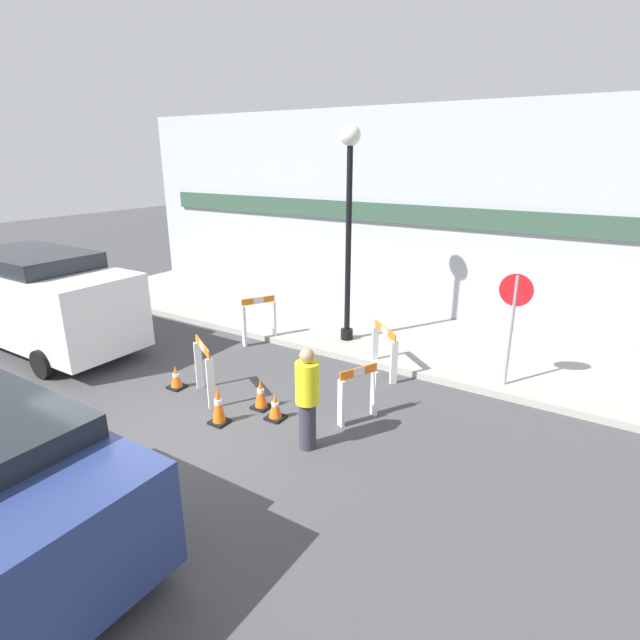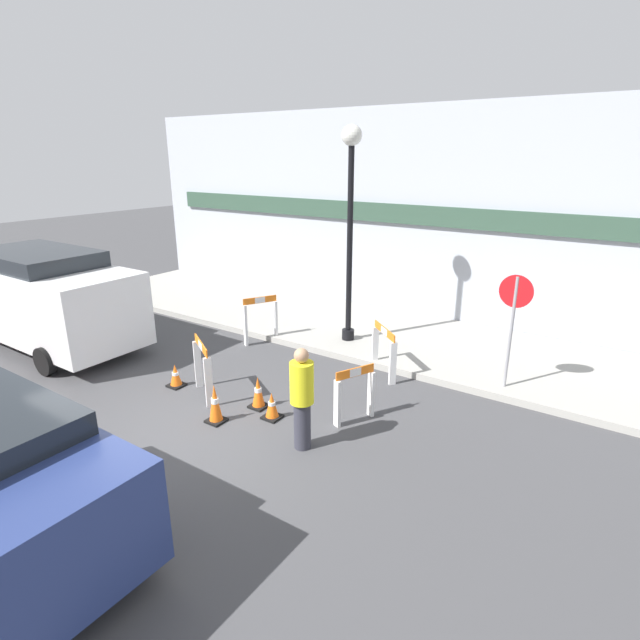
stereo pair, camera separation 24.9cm
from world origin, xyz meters
The scene contains 15 objects.
ground_plane centered at (0.00, 0.00, 0.00)m, with size 60.00×60.00×0.00m, color #424244.
sidewalk_slab centered at (0.00, 6.35, 0.07)m, with size 18.00×3.71×0.14m.
storefront_facade centered at (0.00, 8.28, 2.75)m, with size 18.00×0.22×5.50m.
streetlamp_post centered at (0.18, 5.41, 3.22)m, with size 0.44×0.44×4.76m.
stop_sign centered at (3.93, 4.90, 1.59)m, with size 0.60×0.06×2.15m.
barricade_0 centered at (-0.67, 1.63, 0.60)m, with size 0.89×0.60×1.09m.
barricade_1 centered at (2.11, 2.41, 0.52)m, with size 0.43×0.73×0.97m.
barricade_2 centered at (1.65, 4.35, 0.57)m, with size 0.84×0.74×1.03m.
barricade_3 centered at (-1.60, 4.35, 0.61)m, with size 0.51×0.78×1.14m.
traffic_cone_0 centered at (0.45, 1.87, 0.28)m, with size 0.30×0.30×0.59m.
traffic_cone_1 centered at (0.90, 1.70, 0.23)m, with size 0.30×0.30×0.48m.
traffic_cone_2 centered at (-1.44, 1.61, 0.22)m, with size 0.30×0.30×0.46m.
traffic_cone_3 centered at (0.19, 1.07, 0.33)m, with size 0.30×0.30×0.69m.
person_worker centered at (1.85, 1.27, 0.88)m, with size 0.50×0.50×1.64m.
work_van centered at (-5.73, 1.47, 1.24)m, with size 5.40×2.15×2.25m.
Camera 1 is at (5.62, -4.26, 4.31)m, focal length 28.00 mm.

